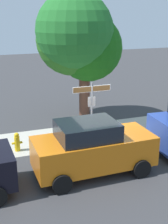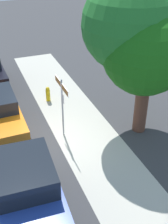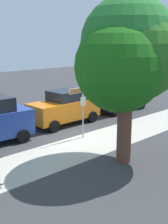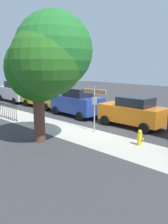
{
  "view_description": "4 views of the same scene",
  "coord_description": "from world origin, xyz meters",
  "px_view_note": "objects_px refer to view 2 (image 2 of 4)",
  "views": [
    {
      "loc": [
        -4.76,
        -11.01,
        5.4
      ],
      "look_at": [
        -0.37,
        1.21,
        1.12
      ],
      "focal_mm": 49.33,
      "sensor_mm": 36.0,
      "label": 1
    },
    {
      "loc": [
        9.62,
        -2.59,
        7.53
      ],
      "look_at": [
        -0.15,
        1.28,
        1.05
      ],
      "focal_mm": 47.4,
      "sensor_mm": 36.0,
      "label": 2
    },
    {
      "loc": [
        9.01,
        10.39,
        4.63
      ],
      "look_at": [
        -0.67,
        0.1,
        1.17
      ],
      "focal_mm": 47.19,
      "sensor_mm": 36.0,
      "label": 3
    },
    {
      "loc": [
        -9.35,
        10.41,
        3.88
      ],
      "look_at": [
        0.29,
        0.63,
        1.12
      ],
      "focal_mm": 38.51,
      "sensor_mm": 36.0,
      "label": 4
    }
  ],
  "objects_px": {
    "street_sign": "(62,96)",
    "shade_tree": "(137,36)",
    "car_blue": "(28,197)",
    "fire_hydrant": "(48,94)"
  },
  "relations": [
    {
      "from": "fire_hydrant",
      "to": "car_blue",
      "type": "bearing_deg",
      "value": -19.75
    },
    {
      "from": "shade_tree",
      "to": "car_blue",
      "type": "distance_m",
      "value": 7.01
    },
    {
      "from": "shade_tree",
      "to": "fire_hydrant",
      "type": "xyz_separation_m",
      "value": [
        -3.53,
        -2.74,
        -3.72
      ]
    },
    {
      "from": "shade_tree",
      "to": "fire_hydrant",
      "type": "height_order",
      "value": "shade_tree"
    },
    {
      "from": "street_sign",
      "to": "car_blue",
      "type": "distance_m",
      "value": 4.6
    },
    {
      "from": "car_blue",
      "to": "fire_hydrant",
      "type": "distance_m",
      "value": 7.48
    },
    {
      "from": "street_sign",
      "to": "fire_hydrant",
      "type": "relative_size",
      "value": 3.36
    },
    {
      "from": "street_sign",
      "to": "car_blue",
      "type": "bearing_deg",
      "value": -30.9
    },
    {
      "from": "shade_tree",
      "to": "car_blue",
      "type": "bearing_deg",
      "value": -56.49
    },
    {
      "from": "street_sign",
      "to": "shade_tree",
      "type": "bearing_deg",
      "value": 82.36
    }
  ]
}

